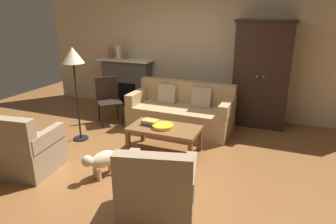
# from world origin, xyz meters

# --- Properties ---
(ground_plane) EXTENTS (9.60, 9.60, 0.00)m
(ground_plane) POSITION_xyz_m (0.00, 0.00, 0.00)
(ground_plane) COLOR brown
(back_wall) EXTENTS (7.20, 0.10, 2.80)m
(back_wall) POSITION_xyz_m (0.00, 2.55, 1.40)
(back_wall) COLOR beige
(back_wall) RESTS_ON ground
(fireplace) EXTENTS (1.26, 0.48, 1.12)m
(fireplace) POSITION_xyz_m (-1.55, 2.30, 0.57)
(fireplace) COLOR #4C4947
(fireplace) RESTS_ON ground
(armoire) EXTENTS (1.06, 0.57, 2.00)m
(armoire) POSITION_xyz_m (1.40, 2.22, 1.01)
(armoire) COLOR black
(armoire) RESTS_ON ground
(couch) EXTENTS (1.94, 0.89, 0.86)m
(couch) POSITION_xyz_m (0.07, 1.45, 0.32)
(couch) COLOR tan
(couch) RESTS_ON ground
(coffee_table) EXTENTS (1.10, 0.60, 0.42)m
(coffee_table) POSITION_xyz_m (0.17, 0.39, 0.37)
(coffee_table) COLOR brown
(coffee_table) RESTS_ON ground
(fruit_bowl) EXTENTS (0.33, 0.33, 0.05)m
(fruit_bowl) POSITION_xyz_m (0.15, 0.36, 0.45)
(fruit_bowl) COLOR gold
(fruit_bowl) RESTS_ON coffee_table
(book_stack) EXTENTS (0.26, 0.20, 0.08)m
(book_stack) POSITION_xyz_m (-0.09, 0.40, 0.46)
(book_stack) COLOR #38569E
(book_stack) RESTS_ON coffee_table
(mantel_vase_terracotta) EXTENTS (0.09, 0.09, 0.25)m
(mantel_vase_terracotta) POSITION_xyz_m (-1.93, 2.28, 1.25)
(mantel_vase_terracotta) COLOR #A86042
(mantel_vase_terracotta) RESTS_ON fireplace
(mantel_vase_cream) EXTENTS (0.13, 0.13, 0.28)m
(mantel_vase_cream) POSITION_xyz_m (-1.73, 2.28, 1.26)
(mantel_vase_cream) COLOR beige
(mantel_vase_cream) RESTS_ON fireplace
(mantel_vase_bronze) EXTENTS (0.11, 0.11, 0.17)m
(mantel_vase_bronze) POSITION_xyz_m (-1.55, 2.28, 1.20)
(mantel_vase_bronze) COLOR olive
(mantel_vase_bronze) RESTS_ON fireplace
(armchair_near_left) EXTENTS (0.86, 0.86, 0.88)m
(armchair_near_left) POSITION_xyz_m (-1.38, -0.89, 0.32)
(armchair_near_left) COLOR #997F60
(armchair_near_left) RESTS_ON ground
(armchair_near_right) EXTENTS (0.93, 0.93, 0.88)m
(armchair_near_right) POSITION_xyz_m (0.72, -1.13, 0.32)
(armchair_near_right) COLOR #997F60
(armchair_near_right) RESTS_ON ground
(side_chair_wooden) EXTENTS (0.62, 0.62, 0.90)m
(side_chair_wooden) POSITION_xyz_m (-1.39, 1.25, 0.51)
(side_chair_wooden) COLOR black
(side_chair_wooden) RESTS_ON ground
(floor_lamp) EXTENTS (0.36, 0.36, 1.60)m
(floor_lamp) POSITION_xyz_m (-1.39, 0.30, 1.37)
(floor_lamp) COLOR black
(floor_lamp) RESTS_ON ground
(dog) EXTENTS (0.35, 0.53, 0.39)m
(dog) POSITION_xyz_m (-0.32, -0.63, 0.25)
(dog) COLOR beige
(dog) RESTS_ON ground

